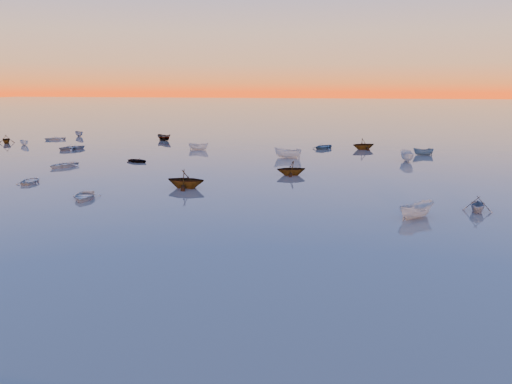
% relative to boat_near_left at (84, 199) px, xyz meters
% --- Properties ---
extents(ground, '(600.00, 600.00, 0.00)m').
position_rel_boat_near_left_xyz_m(ground, '(15.95, 73.56, 0.00)').
color(ground, '#665C55').
rests_on(ground, ground).
extents(mud_lobes, '(140.00, 6.00, 0.07)m').
position_rel_boat_near_left_xyz_m(mud_lobes, '(15.95, -27.44, 0.01)').
color(mud_lobes, black).
rests_on(mud_lobes, ground).
extents(moored_fleet, '(124.00, 58.00, 1.20)m').
position_rel_boat_near_left_xyz_m(moored_fleet, '(15.95, 26.56, 0.00)').
color(moored_fleet, silver).
rests_on(moored_fleet, ground).
extents(boat_near_left, '(4.23, 2.74, 0.98)m').
position_rel_boat_near_left_xyz_m(boat_near_left, '(0.00, 0.00, 0.00)').
color(boat_near_left, silver).
rests_on(boat_near_left, ground).
extents(boat_near_center, '(3.84, 3.92, 1.34)m').
position_rel_boat_near_left_xyz_m(boat_near_center, '(31.35, -1.06, 0.00)').
color(boat_near_center, silver).
rests_on(boat_near_center, ground).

